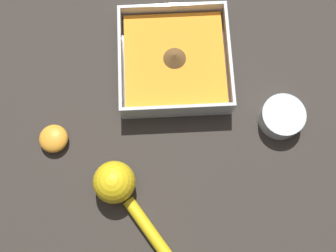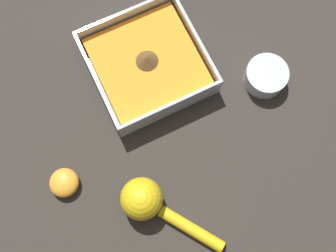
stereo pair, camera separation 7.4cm
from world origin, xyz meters
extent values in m
plane|color=#332D28|center=(0.00, 0.00, 0.00)|extent=(4.00, 4.00, 0.00)
cube|color=silver|center=(-0.01, -0.01, 0.00)|extent=(0.22, 0.22, 0.01)
cube|color=silver|center=(-0.01, 0.10, 0.03)|extent=(0.22, 0.01, 0.05)
cube|color=silver|center=(-0.01, -0.11, 0.03)|extent=(0.22, 0.01, 0.05)
cube|color=silver|center=(0.09, -0.01, 0.03)|extent=(0.01, 0.20, 0.05)
cube|color=silver|center=(-0.12, -0.01, 0.03)|extent=(0.01, 0.20, 0.05)
cube|color=orange|center=(-0.01, -0.01, 0.02)|extent=(0.20, 0.20, 0.03)
cone|color=brown|center=(-0.01, -0.01, 0.05)|extent=(0.04, 0.04, 0.02)
cylinder|color=silver|center=(0.19, -0.13, 0.02)|extent=(0.08, 0.08, 0.04)
cylinder|color=brown|center=(0.19, -0.13, 0.01)|extent=(0.07, 0.07, 0.02)
sphere|color=yellow|center=(-0.13, -0.24, 0.04)|extent=(0.08, 0.08, 0.08)
cylinder|color=yellow|center=(-0.08, -0.33, 0.01)|extent=(0.09, 0.12, 0.02)
ellipsoid|color=orange|center=(-0.25, -0.15, 0.02)|extent=(0.05, 0.05, 0.03)
camera|label=1|loc=(-0.04, -0.32, 0.74)|focal=42.00mm
camera|label=2|loc=(-0.11, -0.31, 0.74)|focal=42.00mm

